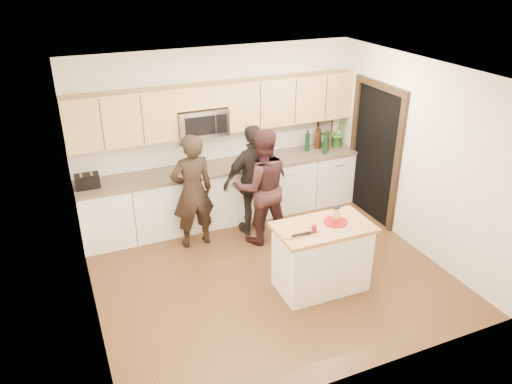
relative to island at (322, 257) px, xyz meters
name	(u,v)px	position (x,y,z in m)	size (l,w,h in m)	color
floor	(269,273)	(-0.48, 0.54, -0.45)	(4.50, 4.50, 0.00)	brown
room_shell	(271,154)	(-0.48, 0.54, 1.28)	(4.52, 4.02, 2.71)	beige
back_cabinetry	(225,192)	(-0.48, 2.23, 0.02)	(4.50, 0.66, 0.94)	white
upper_cabinetry	(222,106)	(-0.45, 2.37, 1.39)	(4.50, 0.33, 0.75)	tan
microwave	(201,122)	(-0.79, 2.33, 1.20)	(0.76, 0.41, 0.40)	silver
doorway	(375,149)	(1.75, 1.44, 0.70)	(0.06, 1.25, 2.20)	black
framed_picture	(325,124)	(1.47, 2.52, 0.83)	(0.30, 0.03, 0.38)	black
dish_towel	(169,188)	(-1.43, 2.04, 0.35)	(0.34, 0.60, 0.48)	white
island	(322,257)	(0.00, 0.00, 0.00)	(1.21, 0.71, 0.90)	white
red_plate	(335,222)	(0.18, 0.02, 0.45)	(0.30, 0.30, 0.02)	maroon
box_grater	(336,214)	(0.17, 0.00, 0.57)	(0.08, 0.06, 0.21)	silver
drink_glass	(314,229)	(-0.18, -0.09, 0.49)	(0.07, 0.07, 0.09)	maroon
cutting_board	(291,234)	(-0.46, -0.04, 0.45)	(0.23, 0.18, 0.02)	#AA7E47
tongs	(302,234)	(-0.37, -0.11, 0.47)	(0.25, 0.03, 0.02)	black
knife	(311,232)	(-0.22, -0.10, 0.47)	(0.19, 0.02, 0.01)	silver
toaster	(87,181)	(-2.53, 2.21, 0.58)	(0.33, 0.20, 0.20)	black
bottle_cluster	(323,139)	(1.27, 2.23, 0.67)	(0.66, 0.37, 0.40)	black
orchid	(338,132)	(1.58, 2.26, 0.75)	(0.29, 0.23, 0.53)	#326A2A
woman_left	(192,192)	(-1.17, 1.67, 0.40)	(0.63, 0.41, 1.72)	black
woman_center	(261,187)	(-0.22, 1.39, 0.42)	(0.85, 0.66, 1.75)	black
woman_right	(255,181)	(-0.21, 1.67, 0.40)	(1.01, 0.42, 1.72)	black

